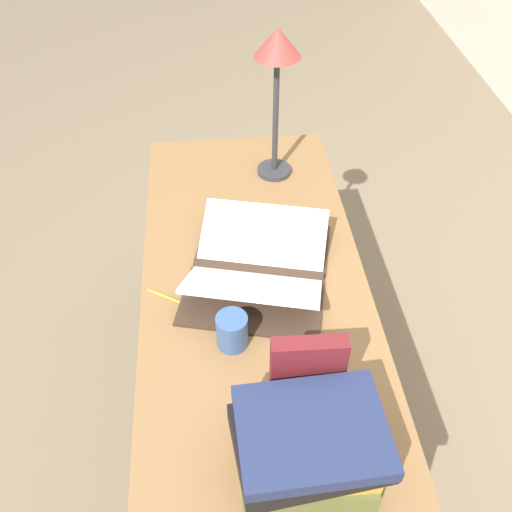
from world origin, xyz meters
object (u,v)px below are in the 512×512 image
open_book (258,266)px  reading_lamp (277,63)px  book_standing_upright (307,377)px  coffee_mug (232,330)px  book_stack_tall (310,448)px  pencil (176,301)px

open_book → reading_lamp: size_ratio=1.05×
book_standing_upright → coffee_mug: size_ratio=2.20×
book_stack_tall → pencil: 0.56m
reading_lamp → pencil: 0.73m
reading_lamp → coffee_mug: size_ratio=4.56×
book_stack_tall → book_standing_upright: 0.15m
reading_lamp → pencil: bearing=-30.8°
coffee_mug → pencil: 0.20m
book_stack_tall → book_standing_upright: bearing=173.7°
reading_lamp → coffee_mug: 0.79m
book_stack_tall → coffee_mug: bearing=-159.2°
reading_lamp → open_book: bearing=-12.2°
pencil → reading_lamp: bearing=149.2°
open_book → book_stack_tall: bearing=18.7°
book_stack_tall → book_standing_upright: (-0.14, 0.02, 0.02)m
pencil → book_standing_upright: bearing=39.9°
reading_lamp → book_standing_upright: bearing=-2.6°
open_book → pencil: size_ratio=3.43×
book_standing_upright → reading_lamp: 0.92m
book_stack_tall → coffee_mug: (-0.34, -0.13, -0.05)m
book_standing_upright → coffee_mug: book_standing_upright is taller
open_book → reading_lamp: 0.59m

